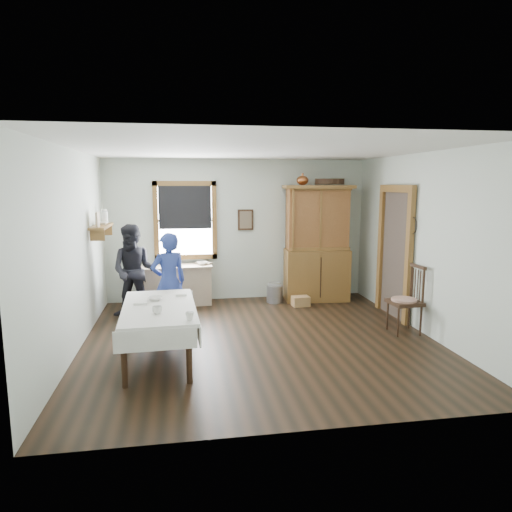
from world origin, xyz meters
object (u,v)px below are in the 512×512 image
Objects in this scene: work_counter at (176,285)px; dining_table at (160,333)px; pail at (275,294)px; wicker_basket at (301,301)px; figure_dark at (134,275)px; woman_blue at (169,286)px; china_hutch at (317,243)px; spindle_chair at (405,299)px.

work_counter reaches higher than dining_table.
work_counter is at bearing 176.27° from pail.
pail is 1.06× the size of wicker_basket.
figure_dark is (-0.68, -0.67, 0.36)m from work_counter.
woman_blue is at bearing 85.39° from dining_table.
china_hutch is at bearing 4.19° from pail.
figure_dark reaches higher than pail.
work_counter is 1.24× the size of spindle_chair.
dining_table is 3.29m from pail.
pail is 0.55m from wicker_basket.
work_counter is at bearing -177.16° from china_hutch.
figure_dark is (-0.49, 2.02, 0.37)m from dining_table.
china_hutch is at bearing -172.84° from woman_blue.
wicker_basket is at bearing -131.54° from china_hutch.
work_counter is 1.86m from pail.
wicker_basket is (-0.42, -0.41, -1.02)m from china_hutch.
china_hutch is 3.15m from woman_blue.
dining_table is 5.72× the size of wicker_basket.
work_counter is at bearing -113.87° from woman_blue.
wicker_basket is at bearing -16.11° from work_counter.
figure_dark is (-3.36, -0.62, -0.38)m from china_hutch.
wicker_basket is 2.64m from woman_blue.
spindle_chair is 2.12m from wicker_basket.
dining_table is (-0.19, -2.70, -0.02)m from work_counter.
dining_table is 1.70× the size of spindle_chair.
china_hutch is 2.34m from spindle_chair.
spindle_chair is 0.75× the size of woman_blue.
dining_table is at bearing -133.34° from china_hutch.
dining_table is 3.64m from spindle_chair.
figure_dark is at bearing -139.73° from work_counter.
china_hutch is 7.13× the size of wicker_basket.
dining_table is at bearing -176.30° from spindle_chair.
china_hutch reaches higher than wicker_basket.
dining_table is at bearing -66.62° from figure_dark.
china_hutch is (2.68, -0.06, 0.74)m from work_counter.
work_counter is 4.18× the size of wicker_basket.
dining_table is 5.40× the size of pail.
spindle_chair is at bearing 148.35° from woman_blue.
woman_blue is at bearing -144.54° from pail.
figure_dark is (-4.09, 1.53, 0.21)m from spindle_chair.
work_counter is at bearing 54.44° from figure_dark.
pail is (2.03, 2.58, -0.19)m from dining_table.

